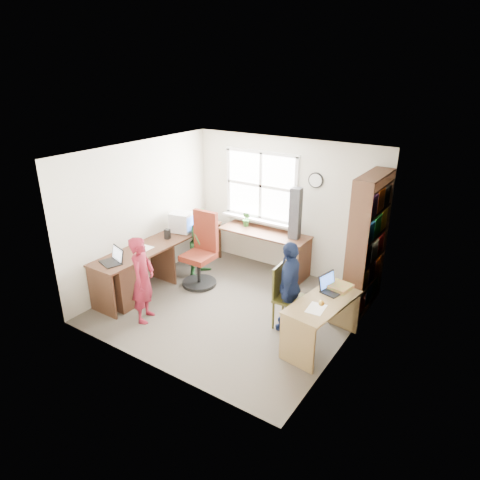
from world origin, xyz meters
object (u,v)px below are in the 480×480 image
(crt_monitor, at_px, (182,222))
(laptop_left, at_px, (114,259))
(bookshelf, at_px, (367,246))
(l_desk, at_px, (155,267))
(person_green, at_px, (203,242))
(cd_tower, at_px, (295,214))
(right_desk, at_px, (322,314))
(person_red, at_px, (143,280))
(laptop_right, at_px, (331,287))
(person_navy, at_px, (289,286))
(wooden_chair, at_px, (285,294))
(potted_plant, at_px, (246,219))
(swivel_chair, at_px, (201,254))

(crt_monitor, height_order, laptop_left, crt_monitor)
(bookshelf, distance_m, crt_monitor, 3.18)
(l_desk, xyz_separation_m, person_green, (0.22, 1.00, 0.15))
(laptop_left, bearing_deg, cd_tower, 69.40)
(right_desk, bearing_deg, person_green, 169.91)
(crt_monitor, bearing_deg, person_red, -80.36)
(cd_tower, distance_m, person_red, 2.75)
(right_desk, xyz_separation_m, laptop_right, (-0.03, 0.33, 0.24))
(person_green, height_order, person_navy, person_navy)
(right_desk, xyz_separation_m, cd_tower, (-1.23, 1.60, 0.70))
(l_desk, height_order, wooden_chair, wooden_chair)
(wooden_chair, xyz_separation_m, potted_plant, (-1.58, 1.44, 0.39))
(crt_monitor, bearing_deg, cd_tower, 13.60)
(bookshelf, bearing_deg, right_desk, -94.45)
(right_desk, xyz_separation_m, crt_monitor, (-3.02, 0.76, 0.44))
(cd_tower, bearing_deg, laptop_right, -50.07)
(bookshelf, height_order, crt_monitor, bookshelf)
(right_desk, relative_size, bookshelf, 0.59)
(bookshelf, distance_m, potted_plant, 2.34)
(person_navy, bearing_deg, laptop_right, 91.06)
(l_desk, height_order, laptop_right, laptop_right)
(right_desk, distance_m, laptop_left, 3.16)
(wooden_chair, bearing_deg, right_desk, -20.53)
(right_desk, relative_size, person_red, 0.95)
(right_desk, height_order, bookshelf, bookshelf)
(l_desk, xyz_separation_m, bookshelf, (2.96, 1.47, 0.55))
(cd_tower, bearing_deg, bookshelf, -14.85)
(laptop_left, distance_m, person_navy, 2.65)
(laptop_left, bearing_deg, person_green, 92.87)
(potted_plant, height_order, person_red, person_red)
(wooden_chair, relative_size, person_red, 0.72)
(person_red, bearing_deg, crt_monitor, -1.69)
(laptop_left, xyz_separation_m, cd_tower, (1.82, 2.39, 0.39))
(l_desk, distance_m, swivel_chair, 0.81)
(laptop_right, bearing_deg, laptop_left, 124.32)
(laptop_right, bearing_deg, right_desk, -160.44)
(right_desk, relative_size, person_green, 1.01)
(right_desk, xyz_separation_m, potted_plant, (-2.22, 1.62, 0.40))
(cd_tower, bearing_deg, person_navy, -68.82)
(l_desk, distance_m, cd_tower, 2.49)
(l_desk, relative_size, laptop_right, 7.60)
(potted_plant, relative_size, person_green, 0.23)
(right_desk, distance_m, laptop_right, 0.41)
(person_green, bearing_deg, cd_tower, -64.34)
(potted_plant, xyz_separation_m, person_navy, (1.65, -1.46, -0.23))
(cd_tower, xyz_separation_m, person_red, (-1.19, -2.41, -0.54))
(l_desk, relative_size, laptop_left, 7.39)
(bookshelf, relative_size, cd_tower, 2.37)
(swivel_chair, distance_m, person_green, 0.38)
(potted_plant, distance_m, person_navy, 2.22)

